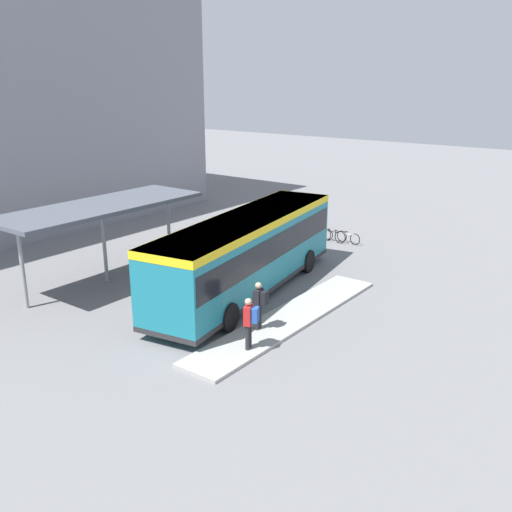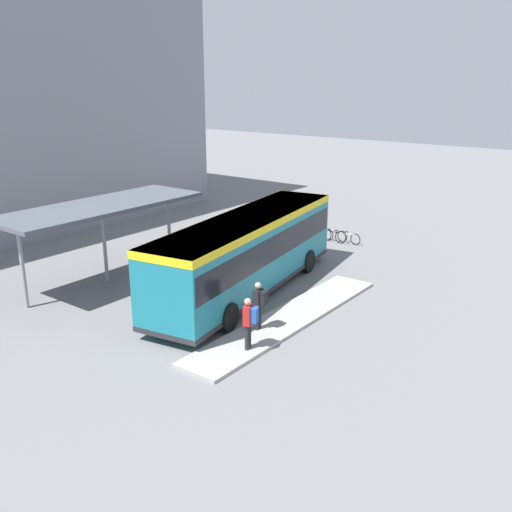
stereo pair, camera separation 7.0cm
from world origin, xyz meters
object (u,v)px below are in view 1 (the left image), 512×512
(pedestrian_waiting, at_px, (250,320))
(bicycle_yellow, at_px, (319,233))
(city_bus, at_px, (248,249))
(pedestrian_companion, at_px, (259,303))
(bicycle_black, at_px, (333,236))
(bicycle_white, at_px, (348,238))

(pedestrian_waiting, height_order, bicycle_yellow, pedestrian_waiting)
(city_bus, bearing_deg, pedestrian_companion, -145.59)
(pedestrian_waiting, height_order, bicycle_black, pedestrian_waiting)
(pedestrian_companion, height_order, bicycle_black, pedestrian_companion)
(city_bus, distance_m, pedestrian_companion, 4.07)
(bicycle_black, bearing_deg, pedestrian_waiting, 112.22)
(city_bus, xyz_separation_m, pedestrian_waiting, (-4.33, -3.44, -0.77))
(pedestrian_companion, distance_m, bicycle_black, 12.60)
(city_bus, height_order, pedestrian_companion, city_bus)
(bicycle_yellow, bearing_deg, city_bus, -87.80)
(bicycle_white, relative_size, bicycle_black, 0.92)
(pedestrian_companion, relative_size, bicycle_yellow, 1.10)
(bicycle_black, bearing_deg, bicycle_yellow, 7.51)
(bicycle_black, bearing_deg, pedestrian_companion, 111.37)
(pedestrian_companion, bearing_deg, city_bus, -58.44)
(city_bus, bearing_deg, pedestrian_waiting, -150.93)
(city_bus, distance_m, pedestrian_waiting, 5.59)
(city_bus, height_order, pedestrian_waiting, city_bus)
(bicycle_white, distance_m, bicycle_black, 0.88)
(city_bus, relative_size, pedestrian_companion, 6.90)
(bicycle_white, bearing_deg, bicycle_black, -158.20)
(pedestrian_waiting, distance_m, bicycle_yellow, 14.42)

